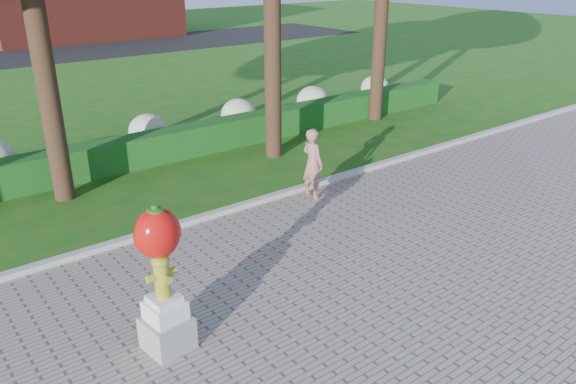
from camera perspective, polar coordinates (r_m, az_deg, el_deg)
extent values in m
plane|color=#165415|center=(9.59, 1.21, -8.94)|extent=(100.00, 100.00, 0.00)
cube|color=#ADADA5|center=(11.76, -8.00, -2.47)|extent=(40.00, 0.18, 0.15)
cube|color=#154C15|center=(15.03, -15.80, 3.86)|extent=(24.00, 0.70, 0.80)
ellipsoid|color=#B0BB8F|center=(16.23, -13.99, 5.98)|extent=(1.10, 1.10, 0.99)
ellipsoid|color=#B0BB8F|center=(17.59, -5.04, 7.83)|extent=(1.10, 1.10, 0.99)
ellipsoid|color=#B0BB8F|center=(19.32, 2.54, 9.25)|extent=(1.10, 1.10, 0.99)
ellipsoid|color=#B0BB8F|center=(21.34, 8.81, 10.29)|extent=(1.10, 1.10, 0.99)
cylinder|color=black|center=(12.88, -23.65, 12.14)|extent=(0.44, 0.44, 6.16)
cylinder|color=black|center=(14.73, -1.61, 17.26)|extent=(0.44, 0.44, 7.28)
cylinder|color=black|center=(18.86, 9.36, 16.03)|extent=(0.44, 0.44, 5.88)
cube|color=gray|center=(8.10, -12.14, -13.79)|extent=(0.65, 0.65, 0.47)
cube|color=silver|center=(7.89, -12.37, -11.63)|extent=(0.52, 0.52, 0.26)
cube|color=silver|center=(7.80, -12.48, -10.54)|extent=(0.42, 0.42, 0.09)
cylinder|color=olive|center=(7.63, -12.67, -8.58)|extent=(0.21, 0.21, 0.53)
ellipsoid|color=olive|center=(7.50, -12.85, -6.85)|extent=(0.25, 0.25, 0.17)
cylinder|color=olive|center=(7.55, -13.75, -8.54)|extent=(0.11, 0.10, 0.10)
cylinder|color=olive|center=(7.66, -11.69, -7.89)|extent=(0.11, 0.10, 0.10)
cylinder|color=olive|center=(7.49, -12.23, -8.67)|extent=(0.11, 0.11, 0.11)
cylinder|color=olive|center=(7.46, -12.90, -6.34)|extent=(0.08, 0.08, 0.05)
ellipsoid|color=#BE0E0A|center=(7.31, -13.12, -4.07)|extent=(0.59, 0.53, 0.69)
ellipsoid|color=#BE0E0A|center=(7.26, -14.31, -4.55)|extent=(0.29, 0.29, 0.44)
ellipsoid|color=#BE0E0A|center=(7.38, -11.92, -3.86)|extent=(0.29, 0.29, 0.44)
cylinder|color=#205C15|center=(7.17, -13.36, -1.64)|extent=(0.09, 0.09, 0.11)
ellipsoid|color=#205C15|center=(7.18, -13.34, -1.85)|extent=(0.23, 0.23, 0.08)
imported|color=#9D6659|center=(12.43, 2.50, 2.94)|extent=(0.40, 0.59, 1.59)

